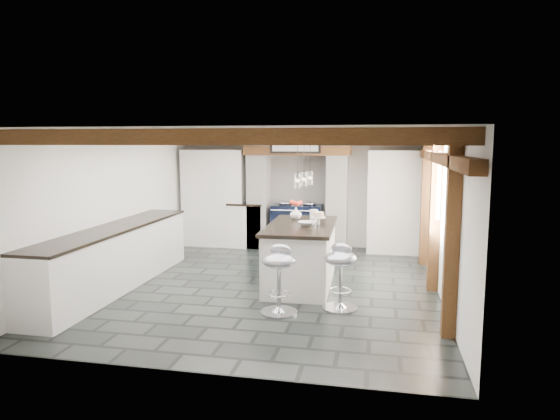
% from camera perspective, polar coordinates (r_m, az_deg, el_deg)
% --- Properties ---
extents(ground, '(6.00, 6.00, 0.00)m').
position_cam_1_polar(ground, '(7.70, -1.33, -8.52)').
color(ground, black).
rests_on(ground, ground).
extents(room_shell, '(6.00, 6.03, 6.00)m').
position_cam_1_polar(room_shell, '(8.98, -3.15, 0.77)').
color(room_shell, white).
rests_on(room_shell, ground).
extents(range_cooker, '(1.00, 0.63, 0.99)m').
position_cam_1_polar(range_cooker, '(10.16, 1.99, -1.82)').
color(range_cooker, black).
rests_on(range_cooker, ground).
extents(kitchen_island, '(1.04, 1.91, 1.24)m').
position_cam_1_polar(kitchen_island, '(7.58, 2.42, -5.05)').
color(kitchen_island, white).
rests_on(kitchen_island, ground).
extents(bar_stool_near, '(0.56, 0.56, 0.86)m').
position_cam_1_polar(bar_stool_near, '(6.52, 6.97, -6.71)').
color(bar_stool_near, silver).
rests_on(bar_stool_near, ground).
extents(bar_stool_far, '(0.52, 0.52, 0.88)m').
position_cam_1_polar(bar_stool_far, '(6.31, -0.07, -7.04)').
color(bar_stool_far, silver).
rests_on(bar_stool_far, ground).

